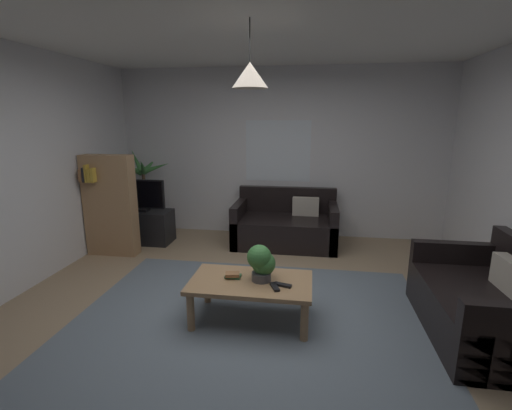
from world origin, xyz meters
The scene contains 18 objects.
floor centered at (0.00, 0.00, -0.01)m, with size 5.16×5.40×0.02m, color #9E8466.
rug centered at (0.00, -0.20, 0.00)m, with size 3.36×2.97×0.01m, color slate.
wall_back centered at (0.00, 2.73, 1.33)m, with size 5.28×0.06×2.66m, color silver.
ceiling centered at (0.00, 0.00, 2.67)m, with size 5.16×5.40×0.02m, color white.
window_pane centered at (-0.02, 2.70, 1.37)m, with size 1.03×0.01×0.96m, color white.
couch_under_window centered at (0.16, 2.19, 0.27)m, with size 1.52×0.89×0.82m.
couch_right_side centered at (2.08, 0.03, 0.27)m, with size 0.89×1.43×0.82m.
coffee_table centered at (0.00, -0.02, 0.34)m, with size 1.14×0.65×0.40m.
book_on_table_0 centered at (-0.18, 0.02, 0.41)m, with size 0.15×0.10×0.02m, color #387247.
book_on_table_1 centered at (-0.18, 0.00, 0.44)m, with size 0.13×0.09×0.03m, color #99663F.
remote_on_table_0 centered at (0.31, -0.10, 0.41)m, with size 0.05×0.16×0.02m, color black.
remote_on_table_1 centered at (0.24, -0.15, 0.41)m, with size 0.05×0.16×0.02m, color black.
potted_plant_on_table centered at (0.10, 0.01, 0.58)m, with size 0.26×0.25×0.34m.
tv_stand centered at (-2.03, 1.95, 0.25)m, with size 0.90×0.44×0.50m, color black.
tv centered at (-2.03, 1.93, 0.75)m, with size 0.77×0.16×0.49m.
potted_palm_corner centered at (-2.19, 2.41, 0.58)m, with size 0.82×0.84×1.41m.
bookshelf_corner centered at (-2.22, 1.41, 0.71)m, with size 0.70×0.31×1.40m.
pendant_lamp centered at (0.00, -0.02, 2.22)m, with size 0.30×0.30×0.54m.
Camera 1 is at (0.53, -3.13, 1.87)m, focal length 25.61 mm.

